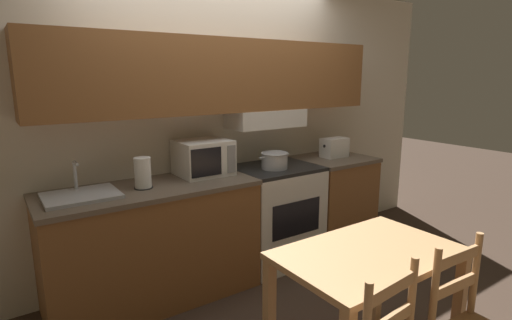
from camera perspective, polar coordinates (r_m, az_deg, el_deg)
The scene contains 11 objects.
ground_plane at distance 3.92m, azimuth -5.43°, elevation -13.84°, with size 16.00×16.00×0.00m, color #3D2D23.
wall_back at distance 3.49m, azimuth -5.23°, elevation 8.01°, with size 5.42×0.38×2.55m.
lower_counter_main at distance 3.20m, azimuth -14.47°, elevation -11.45°, with size 1.58×0.65×0.90m.
lower_counter_right_stub at distance 4.18m, azimuth 10.76°, elevation -5.67°, with size 0.71×0.65×0.90m.
stove_range at distance 3.72m, azimuth 2.70°, elevation -7.69°, with size 0.74×0.62×0.90m.
cooking_pot at distance 3.50m, azimuth 2.67°, elevation -0.01°, with size 0.32×0.24×0.14m.
microwave at distance 3.31m, azimuth -7.55°, elevation 0.37°, with size 0.42×0.38×0.29m.
toaster at distance 4.07m, azimuth 11.13°, elevation 1.78°, with size 0.28×0.16×0.19m.
sink_basin at distance 2.93m, azimuth -23.73°, elevation -4.59°, with size 0.48×0.38×0.23m.
paper_towel_roll at distance 3.00m, azimuth -15.88°, elevation -1.80°, with size 0.14×0.14×0.23m.
dining_table at distance 2.39m, azimuth 15.67°, elevation -15.06°, with size 1.01×0.65×0.76m.
Camera 1 is at (-1.69, -3.10, 1.70)m, focal length 28.00 mm.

